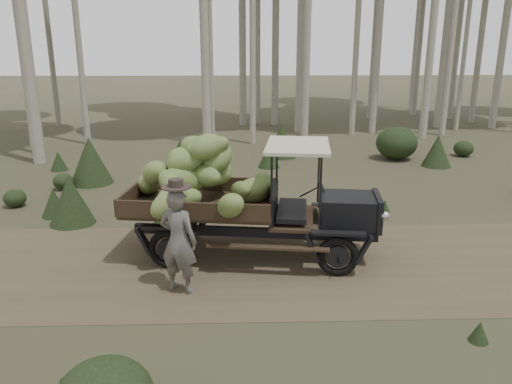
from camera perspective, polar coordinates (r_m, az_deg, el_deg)
ground at (r=9.56m, az=12.99°, el=-7.93°), size 120.00×120.00×0.00m
dirt_track at (r=9.55m, az=12.99°, el=-7.91°), size 70.00×4.00×0.01m
banana_truck at (r=9.27m, az=-3.64°, el=0.79°), size 4.92×2.52×2.42m
farmer at (r=8.07m, az=-8.86°, el=-5.40°), size 0.75×0.63×1.90m
undergrowth at (r=8.58m, az=15.47°, el=-7.25°), size 21.99×21.70×1.36m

